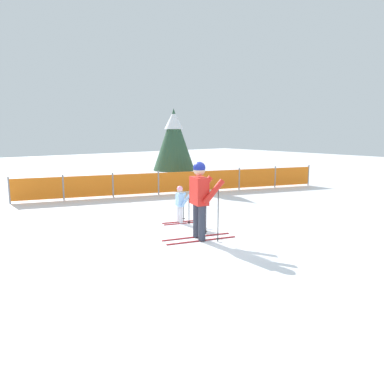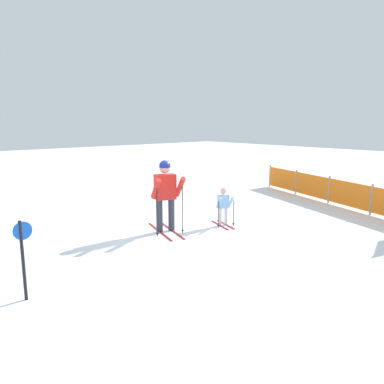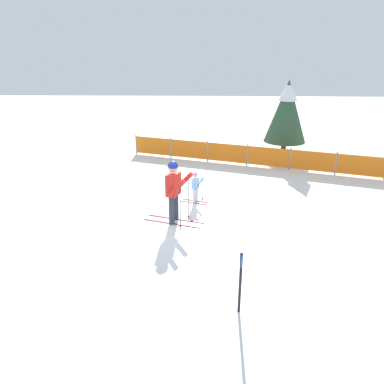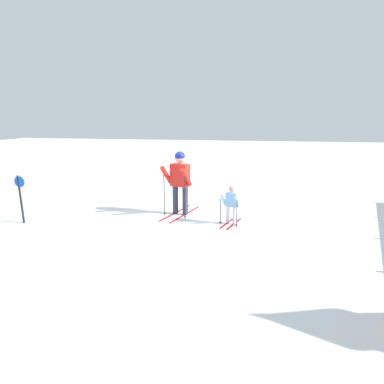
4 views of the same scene
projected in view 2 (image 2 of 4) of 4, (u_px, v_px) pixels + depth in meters
name	position (u px, v px, depth m)	size (l,w,h in m)	color
ground_plane	(165.00, 228.00, 9.61)	(60.00, 60.00, 0.00)	white
skier_adult	(165.00, 190.00, 9.11)	(1.71, 0.91, 1.77)	maroon
skier_child	(223.00, 204.00, 9.74)	(0.97, 0.56, 1.01)	maroon
trail_marker	(23.00, 251.00, 5.61)	(0.05, 0.28, 1.25)	black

